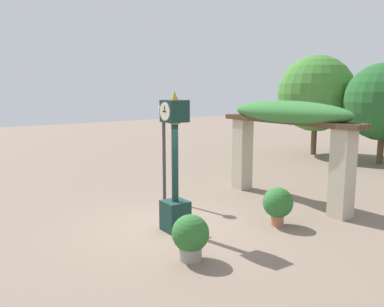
{
  "coord_description": "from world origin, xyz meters",
  "views": [
    {
      "loc": [
        8.24,
        -5.27,
        3.48
      ],
      "look_at": [
        0.23,
        0.42,
        1.86
      ],
      "focal_mm": 38.0,
      "sensor_mm": 36.0,
      "label": 1
    }
  ],
  "objects_px": {
    "potted_plant_near_left": "(190,236)",
    "potted_plant_near_right": "(278,204)",
    "pedestal_clock": "(175,175)",
    "lamp_post": "(164,131)"
  },
  "relations": [
    {
      "from": "pedestal_clock",
      "to": "potted_plant_near_right",
      "type": "distance_m",
      "value": 2.73
    },
    {
      "from": "pedestal_clock",
      "to": "potted_plant_near_right",
      "type": "xyz_separation_m",
      "value": [
        1.19,
        2.32,
        -0.83
      ]
    },
    {
      "from": "potted_plant_near_left",
      "to": "lamp_post",
      "type": "relative_size",
      "value": 0.31
    },
    {
      "from": "potted_plant_near_right",
      "to": "lamp_post",
      "type": "height_order",
      "value": "lamp_post"
    },
    {
      "from": "potted_plant_near_left",
      "to": "potted_plant_near_right",
      "type": "bearing_deg",
      "value": 98.09
    },
    {
      "from": "lamp_post",
      "to": "potted_plant_near_right",
      "type": "bearing_deg",
      "value": 17.11
    },
    {
      "from": "pedestal_clock",
      "to": "lamp_post",
      "type": "distance_m",
      "value": 2.84
    },
    {
      "from": "potted_plant_near_right",
      "to": "potted_plant_near_left",
      "type": "bearing_deg",
      "value": -81.91
    },
    {
      "from": "potted_plant_near_left",
      "to": "potted_plant_near_right",
      "type": "xyz_separation_m",
      "value": [
        -0.43,
        3.0,
        0.05
      ]
    },
    {
      "from": "pedestal_clock",
      "to": "potted_plant_near_right",
      "type": "height_order",
      "value": "pedestal_clock"
    }
  ]
}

